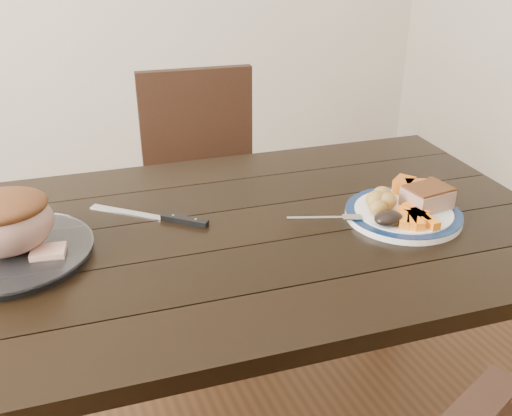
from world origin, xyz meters
name	(u,v)px	position (x,y,z in m)	size (l,w,h in m)	color
dining_table	(222,263)	(0.00, 0.00, 0.66)	(1.68, 1.05, 0.75)	black
chair_far	(205,185)	(0.19, 0.74, 0.52)	(0.47, 0.48, 0.93)	black
dinner_plate	(403,214)	(0.43, -0.11, 0.76)	(0.28, 0.28, 0.02)	white
plate_rim	(403,211)	(0.43, -0.11, 0.77)	(0.28, 0.28, 0.02)	#0D2144
serving_platter	(11,254)	(-0.46, 0.06, 0.76)	(0.34, 0.34, 0.02)	white
pork_slice	(427,198)	(0.49, -0.12, 0.79)	(0.11, 0.08, 0.05)	tan
roasted_potatoes	(381,200)	(0.38, -0.08, 0.79)	(0.09, 0.09, 0.04)	gold
carrot_batons	(415,218)	(0.42, -0.17, 0.78)	(0.10, 0.12, 0.02)	orange
pumpkin_wedges	(410,187)	(0.50, -0.04, 0.79)	(0.09, 0.10, 0.04)	orange
dark_mushroom	(388,218)	(0.35, -0.16, 0.79)	(0.07, 0.05, 0.03)	black
fork	(330,218)	(0.24, -0.08, 0.77)	(0.17, 0.08, 0.00)	silver
roast_joint	(4,224)	(-0.46, 0.06, 0.83)	(0.20, 0.17, 0.13)	#A77666
cut_slice	(48,253)	(-0.38, 0.00, 0.78)	(0.07, 0.06, 0.02)	tan
carving_knife	(170,218)	(-0.10, 0.09, 0.76)	(0.25, 0.23, 0.01)	silver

